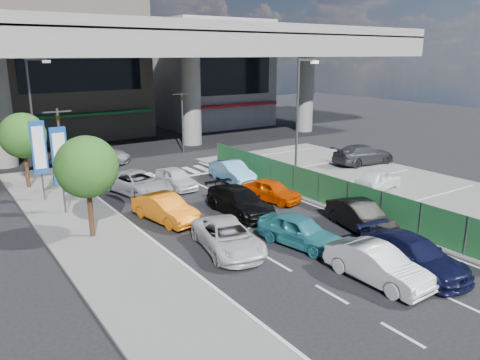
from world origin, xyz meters
TOP-DOWN VIEW (x-y plane):
  - ground at (0.00, 0.00)m, footprint 120.00×120.00m
  - parking_lot at (11.00, 2.00)m, footprint 12.00×28.00m
  - sidewalk_left at (-7.00, 4.00)m, footprint 4.00×30.00m
  - fence_run at (5.30, 1.00)m, footprint 0.16×22.00m
  - expressway at (0.00, 22.00)m, footprint 64.00×14.00m
  - building_center at (0.00, 32.97)m, footprint 14.00×10.90m
  - building_east at (16.00, 31.97)m, footprint 12.00×10.90m
  - traffic_light_left at (-6.20, 12.00)m, footprint 1.60×1.24m
  - traffic_light_right at (5.50, 19.00)m, footprint 1.60×1.24m
  - street_lamp_right at (7.17, 6.00)m, footprint 1.65×0.22m
  - street_lamp_left at (-6.33, 18.00)m, footprint 1.65×0.22m
  - signboard_near at (-7.20, 7.99)m, footprint 0.80×0.14m
  - signboard_far at (-7.60, 10.99)m, footprint 0.80×0.14m
  - tree_near at (-7.00, 4.00)m, footprint 2.80×2.80m
  - tree_far at (-7.80, 14.50)m, footprint 2.80×2.80m
  - hatch_white_back_mid at (0.49, -6.21)m, footprint 1.59×4.23m
  - minivan_navy_back at (2.35, -6.41)m, footprint 2.24×4.87m
  - sedan_white_mid_left at (-2.59, -0.73)m, footprint 3.01×4.94m
  - taxi_teal_mid at (0.39, -1.96)m, footprint 2.38×4.29m
  - hatch_black_mid_right at (4.08, -2.20)m, footprint 2.38×4.41m
  - taxi_orange_left at (-3.22, 4.18)m, footprint 2.20×4.37m
  - sedan_black_mid at (0.59, 3.05)m, footprint 1.96×4.77m
  - taxi_orange_right at (3.35, 3.89)m, footprint 2.38×3.95m
  - wagon_silver_front_left at (-2.50, 9.58)m, footprint 3.38×5.36m
  - sedan_white_front_mid at (0.02, 9.42)m, footprint 1.53×3.79m
  - kei_truck_front_right at (3.77, 8.65)m, footprint 1.74×4.28m
  - crossing_wagon_silver at (-2.22, 18.64)m, footprint 5.69×4.20m
  - parked_sedan_white at (10.15, 1.82)m, footprint 4.10×2.31m
  - parked_sedan_dgrey at (14.82, 7.15)m, footprint 5.31×2.60m
  - traffic_cone at (6.20, 5.77)m, footprint 0.43×0.43m

SIDE VIEW (x-z plane):
  - ground at x=0.00m, z-range 0.00..0.00m
  - parking_lot at x=11.00m, z-range 0.00..0.06m
  - sidewalk_left at x=-7.00m, z-range 0.00..0.12m
  - traffic_cone at x=6.20m, z-range 0.06..0.74m
  - taxi_orange_right at x=3.35m, z-range 0.00..1.26m
  - sedan_white_mid_left at x=-2.59m, z-range 0.00..1.28m
  - sedan_white_front_mid at x=0.02m, z-range 0.00..1.29m
  - taxi_orange_left at x=-3.22m, z-range 0.00..1.38m
  - hatch_white_back_mid at x=0.49m, z-range 0.00..1.38m
  - minivan_navy_back at x=2.35m, z-range 0.00..1.38m
  - taxi_teal_mid at x=0.39m, z-range 0.00..1.38m
  - hatch_black_mid_right at x=4.08m, z-range 0.00..1.38m
  - sedan_black_mid at x=0.59m, z-range 0.00..1.38m
  - wagon_silver_front_left at x=-2.50m, z-range 0.00..1.38m
  - kei_truck_front_right at x=3.77m, z-range 0.00..1.38m
  - crossing_wagon_silver at x=-2.22m, z-range 0.00..1.44m
  - parked_sedan_white at x=10.15m, z-range 0.06..1.38m
  - parked_sedan_dgrey at x=14.82m, z-range 0.06..1.55m
  - fence_run at x=5.30m, z-range 0.00..1.80m
  - signboard_near at x=-7.20m, z-range 0.71..5.41m
  - signboard_far at x=-7.60m, z-range 0.71..5.41m
  - tree_near at x=-7.00m, z-range 0.99..5.79m
  - tree_far at x=-7.80m, z-range 0.99..5.79m
  - traffic_light_left at x=-6.20m, z-range 1.34..6.54m
  - traffic_light_right at x=5.50m, z-range 1.34..6.54m
  - street_lamp_right at x=7.17m, z-range 0.77..8.77m
  - street_lamp_left at x=-6.33m, z-range 0.77..8.77m
  - building_east at x=16.00m, z-range -0.01..11.99m
  - building_center at x=0.00m, z-range -0.01..14.99m
  - expressway at x=0.00m, z-range 3.39..14.14m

